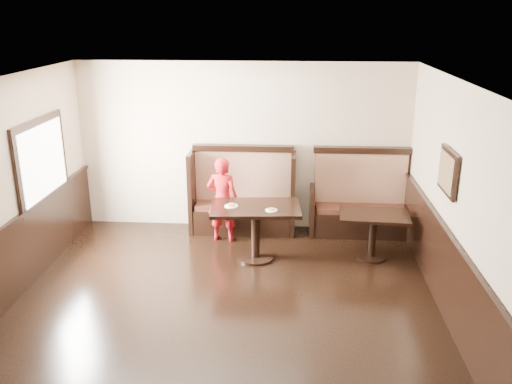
# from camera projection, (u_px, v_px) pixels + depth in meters

# --- Properties ---
(ground) EXTENTS (7.00, 7.00, 0.00)m
(ground) POSITION_uv_depth(u_px,v_px,m) (216.00, 340.00, 6.15)
(ground) COLOR black
(ground) RESTS_ON ground
(room_shell) EXTENTS (7.00, 7.00, 7.00)m
(room_shell) POSITION_uv_depth(u_px,v_px,m) (193.00, 275.00, 6.22)
(room_shell) COLOR #C7AD90
(room_shell) RESTS_ON ground
(booth_main) EXTENTS (1.75, 0.72, 1.45)m
(booth_main) POSITION_uv_depth(u_px,v_px,m) (243.00, 200.00, 9.10)
(booth_main) COLOR black
(booth_main) RESTS_ON ground
(booth_neighbor) EXTENTS (1.65, 0.72, 1.45)m
(booth_neighbor) POSITION_uv_depth(u_px,v_px,m) (360.00, 206.00, 8.99)
(booth_neighbor) COLOR black
(booth_neighbor) RESTS_ON ground
(table_main) EXTENTS (1.36, 0.91, 0.83)m
(table_main) POSITION_uv_depth(u_px,v_px,m) (256.00, 219.00, 8.00)
(table_main) COLOR black
(table_main) RESTS_ON ground
(table_neighbor) EXTENTS (1.05, 0.72, 0.70)m
(table_neighbor) POSITION_uv_depth(u_px,v_px,m) (373.00, 225.00, 8.06)
(table_neighbor) COLOR black
(table_neighbor) RESTS_ON ground
(child) EXTENTS (0.55, 0.40, 1.39)m
(child) POSITION_uv_depth(u_px,v_px,m) (222.00, 200.00, 8.63)
(child) COLOR #B4131A
(child) RESTS_ON ground
(pizza_plate_left) EXTENTS (0.20, 0.20, 0.04)m
(pizza_plate_left) POSITION_uv_depth(u_px,v_px,m) (231.00, 205.00, 7.93)
(pizza_plate_left) COLOR white
(pizza_plate_left) RESTS_ON table_main
(pizza_plate_right) EXTENTS (0.18, 0.18, 0.03)m
(pizza_plate_right) POSITION_uv_depth(u_px,v_px,m) (271.00, 210.00, 7.77)
(pizza_plate_right) COLOR white
(pizza_plate_right) RESTS_ON table_main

